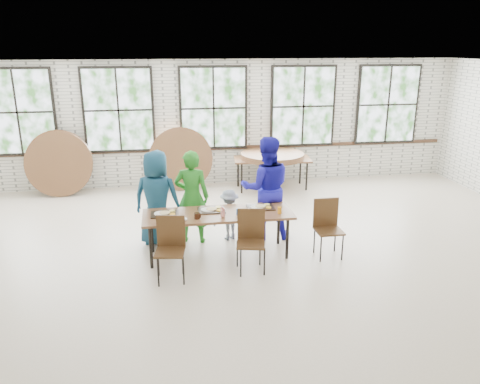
# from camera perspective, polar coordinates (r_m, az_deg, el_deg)

# --- Properties ---
(room) EXTENTS (12.00, 12.00, 12.00)m
(room) POSITION_cam_1_polar(r_m,az_deg,el_deg) (11.30, -3.25, 9.94)
(room) COLOR beige
(room) RESTS_ON ground
(dining_table) EXTENTS (2.41, 0.82, 0.74)m
(dining_table) POSITION_cam_1_polar(r_m,az_deg,el_deg) (7.54, -2.69, -2.94)
(dining_table) COLOR brown
(dining_table) RESTS_ON ground
(chair_near_left) EXTENTS (0.48, 0.46, 0.95)m
(chair_near_left) POSITION_cam_1_polar(r_m,az_deg,el_deg) (6.96, -8.46, -6.12)
(chair_near_left) COLOR #482E18
(chair_near_left) RESTS_ON ground
(chair_near_right) EXTENTS (0.49, 0.48, 0.95)m
(chair_near_right) POSITION_cam_1_polar(r_m,az_deg,el_deg) (7.15, 1.34, -5.23)
(chair_near_right) COLOR #482E18
(chair_near_right) RESTS_ON ground
(chair_spare) EXTENTS (0.43, 0.41, 0.95)m
(chair_spare) POSITION_cam_1_polar(r_m,az_deg,el_deg) (7.75, 10.58, -3.68)
(chair_spare) COLOR #482E18
(chair_spare) RESTS_ON ground
(adult_teal) EXTENTS (0.93, 0.74, 1.66)m
(adult_teal) POSITION_cam_1_polar(r_m,az_deg,el_deg) (8.07, -10.09, -0.75)
(adult_teal) COLOR navy
(adult_teal) RESTS_ON ground
(adult_green) EXTENTS (0.66, 0.50, 1.64)m
(adult_green) POSITION_cam_1_polar(r_m,az_deg,el_deg) (8.08, -5.89, -0.61)
(adult_green) COLOR #237920
(adult_green) RESTS_ON ground
(toddler) EXTENTS (0.67, 0.52, 0.91)m
(toddler) POSITION_cam_1_polar(r_m,az_deg,el_deg) (8.26, -1.32, -2.79)
(toddler) COLOR #152342
(toddler) RESTS_ON ground
(adult_blue) EXTENTS (0.94, 0.76, 1.83)m
(adult_blue) POSITION_cam_1_polar(r_m,az_deg,el_deg) (8.22, 3.20, 0.47)
(adult_blue) COLOR #1C18AC
(adult_blue) RESTS_ON ground
(storage_table) EXTENTS (1.86, 0.92, 0.74)m
(storage_table) POSITION_cam_1_polar(r_m,az_deg,el_deg) (11.15, 3.95, 3.84)
(storage_table) COLOR brown
(storage_table) RESTS_ON ground
(tabletop_clutter) EXTENTS (2.07, 0.63, 0.11)m
(tabletop_clutter) POSITION_cam_1_polar(r_m,az_deg,el_deg) (7.49, -2.15, -2.45)
(tabletop_clutter) COLOR black
(tabletop_clutter) RESTS_ON dining_table
(round_tops_stacked) EXTENTS (1.50, 1.50, 0.13)m
(round_tops_stacked) POSITION_cam_1_polar(r_m,az_deg,el_deg) (11.12, 3.97, 4.44)
(round_tops_stacked) COLOR brown
(round_tops_stacked) RESTS_ON storage_table
(round_tops_leaning) EXTENTS (4.26, 0.43, 1.49)m
(round_tops_leaning) POSITION_cam_1_polar(r_m,az_deg,el_deg) (11.24, -16.65, 3.50)
(round_tops_leaning) COLOR brown
(round_tops_leaning) RESTS_ON ground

